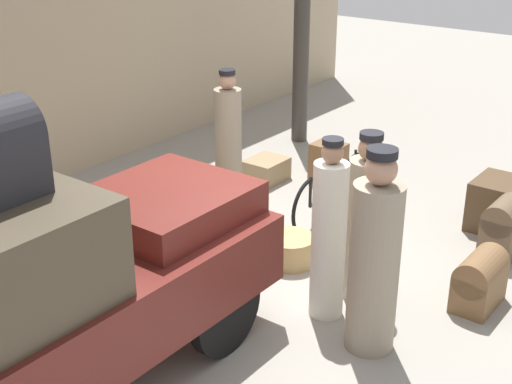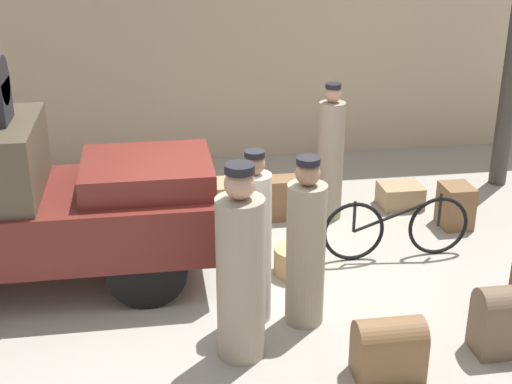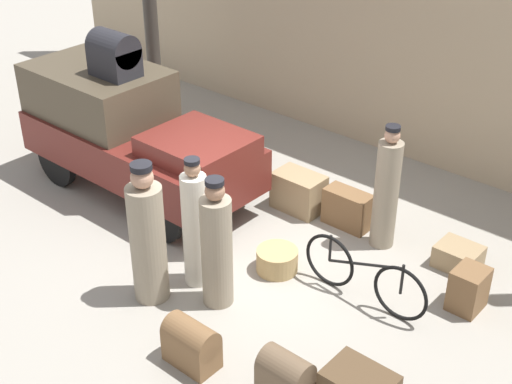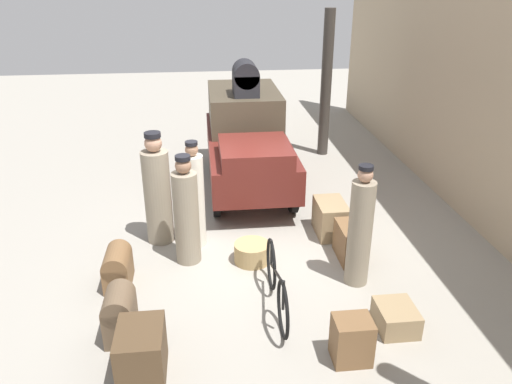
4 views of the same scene
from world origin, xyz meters
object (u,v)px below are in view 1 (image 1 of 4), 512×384
(truck, at_px, (29,295))
(trunk_large_brown, at_px, (328,163))
(suitcase_tan_flat, at_px, (503,227))
(trunk_umber_medium, at_px, (148,228))
(porter_lifting_near_truck, at_px, (228,147))
(bicycle, at_px, (333,192))
(wicker_basket, at_px, (290,250))
(porter_standing_middle, at_px, (366,225))
(porter_with_bicycle, at_px, (374,261))
(suitcase_black_upright, at_px, (496,204))
(trunk_barrel_dark, at_px, (480,280))
(conductor_in_dark_uniform, at_px, (329,236))
(suitcase_small_leather, at_px, (191,203))
(trunk_wicker_pale, at_px, (266,170))

(truck, height_order, trunk_large_brown, truck)
(suitcase_tan_flat, bearing_deg, trunk_umber_medium, 125.73)
(porter_lifting_near_truck, distance_m, trunk_umber_medium, 1.53)
(bicycle, bearing_deg, wicker_basket, -170.51)
(porter_standing_middle, height_order, suitcase_tan_flat, porter_standing_middle)
(trunk_umber_medium, bearing_deg, wicker_basket, -62.31)
(wicker_basket, relative_size, porter_with_bicycle, 0.29)
(suitcase_black_upright, xyz_separation_m, trunk_barrel_dark, (-1.80, -0.50, -0.02))
(porter_lifting_near_truck, bearing_deg, porter_with_bicycle, -118.37)
(suitcase_black_upright, bearing_deg, suitcase_tan_flat, -154.53)
(porter_with_bicycle, bearing_deg, trunk_barrel_dark, -23.00)
(truck, relative_size, trunk_barrel_dark, 6.47)
(conductor_in_dark_uniform, xyz_separation_m, trunk_umber_medium, (-0.11, 2.23, -0.53))
(porter_with_bicycle, height_order, suitcase_small_leather, porter_with_bicycle)
(wicker_basket, distance_m, trunk_wicker_pale, 2.37)
(wicker_basket, bearing_deg, trunk_barrel_dark, -78.78)
(wicker_basket, xyz_separation_m, porter_with_bicycle, (-0.83, -1.42, 0.69))
(porter_standing_middle, relative_size, porter_with_bicycle, 0.92)
(wicker_basket, bearing_deg, trunk_umber_medium, 117.69)
(wicker_basket, relative_size, suitcase_small_leather, 0.79)
(trunk_large_brown, bearing_deg, truck, -172.67)
(trunk_wicker_pale, distance_m, suitcase_tan_flat, 3.36)
(porter_standing_middle, relative_size, trunk_umber_medium, 2.31)
(wicker_basket, xyz_separation_m, porter_standing_middle, (-0.14, -0.96, 0.63))
(truck, height_order, trunk_umber_medium, truck)
(porter_lifting_near_truck, bearing_deg, trunk_large_brown, -18.82)
(wicker_basket, height_order, porter_with_bicycle, porter_with_bicycle)
(trunk_wicker_pale, xyz_separation_m, trunk_umber_medium, (-2.47, -0.21, 0.13))
(trunk_large_brown, bearing_deg, bicycle, -145.74)
(bicycle, xyz_separation_m, porter_standing_middle, (-1.33, -1.15, 0.41))
(porter_with_bicycle, xyz_separation_m, suitcase_black_upright, (3.02, -0.01, -0.54))
(porter_standing_middle, distance_m, suitcase_tan_flat, 1.90)
(bicycle, xyz_separation_m, porter_with_bicycle, (-2.01, -1.61, 0.47))
(wicker_basket, bearing_deg, suitcase_black_upright, -33.15)
(bicycle, relative_size, trunk_barrel_dark, 2.90)
(porter_standing_middle, xyz_separation_m, trunk_large_brown, (2.36, 1.86, -0.50))
(bicycle, bearing_deg, trunk_umber_medium, 147.98)
(wicker_basket, xyz_separation_m, porter_lifting_near_truck, (0.70, 1.41, 0.67))
(suitcase_black_upright, relative_size, suitcase_tan_flat, 1.00)
(porter_lifting_near_truck, bearing_deg, suitcase_small_leather, 173.52)
(bicycle, height_order, trunk_large_brown, bicycle)
(truck, height_order, suitcase_small_leather, truck)
(porter_lifting_near_truck, distance_m, trunk_wicker_pale, 1.25)
(wicker_basket, height_order, porter_standing_middle, porter_standing_middle)
(porter_standing_middle, bearing_deg, trunk_wicker_pale, 53.66)
(wicker_basket, relative_size, trunk_large_brown, 0.99)
(conductor_in_dark_uniform, relative_size, trunk_barrel_dark, 2.93)
(porter_standing_middle, bearing_deg, trunk_large_brown, 38.23)
(trunk_wicker_pale, relative_size, trunk_barrel_dark, 0.93)
(trunk_umber_medium, bearing_deg, bicycle, -32.02)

